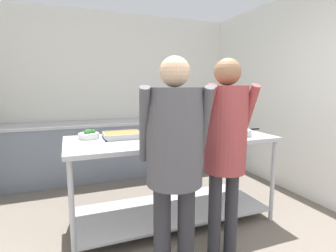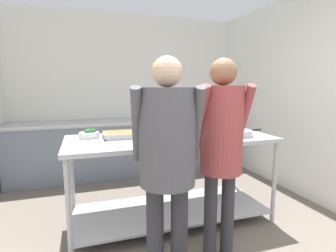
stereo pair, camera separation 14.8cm
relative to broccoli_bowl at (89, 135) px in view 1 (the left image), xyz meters
The scene contains 12 objects.
wall_rear 2.04m from the broccoli_bowl, 68.65° to the left, with size 3.94×0.06×2.65m.
wall_right 2.69m from the broccoli_bowl, ahead, with size 0.06×3.88×2.65m.
back_counter 1.74m from the broccoli_bowl, 63.99° to the left, with size 3.78×0.65×0.88m.
serving_counter 0.90m from the broccoli_bowl, 15.17° to the right, with size 2.10×0.88×0.92m.
broccoli_bowl is the anchor object (origin of this frame).
serving_tray_roast 0.33m from the broccoli_bowl, 13.99° to the right, with size 0.38×0.30×0.05m.
plate_stack 0.69m from the broccoli_bowl, ahead, with size 0.28×0.28×0.04m.
serving_tray_vegetables 1.07m from the broccoli_bowl, 12.78° to the right, with size 0.38×0.33×0.05m.
sauce_pan 1.54m from the broccoli_bowl, 14.44° to the right, with size 0.44×0.30×0.06m.
guest_serving_left 1.36m from the broccoli_bowl, 43.61° to the right, with size 0.46×0.36×1.65m.
guest_serving_right 1.15m from the broccoli_bowl, 64.06° to the right, with size 0.55×0.41×1.64m.
water_bottle 2.32m from the broccoli_bowl, 40.95° to the left, with size 0.08×0.08×0.30m.
Camera 1 is at (-0.92, -0.80, 1.43)m, focal length 28.00 mm.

